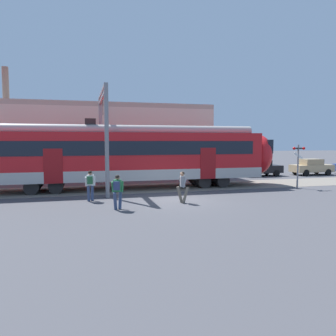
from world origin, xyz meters
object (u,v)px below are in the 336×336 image
(parked_car_black, at_px, (260,168))
(crossing_signal, at_px, (298,159))
(pedestrian_green, at_px, (117,189))
(pedestrian_grey, at_px, (183,185))
(parked_car_tan, at_px, (311,167))
(pedestrian_white, at_px, (90,183))

(parked_car_black, bearing_deg, crossing_signal, -101.87)
(pedestrian_green, relative_size, pedestrian_grey, 1.00)
(pedestrian_grey, height_order, parked_car_tan, pedestrian_grey)
(pedestrian_green, height_order, parked_car_black, pedestrian_green)
(pedestrian_white, height_order, pedestrian_grey, same)
(pedestrian_green, relative_size, parked_car_tan, 0.41)
(pedestrian_white, height_order, parked_car_tan, pedestrian_white)
(pedestrian_green, distance_m, parked_car_black, 18.65)
(pedestrian_white, bearing_deg, parked_car_tan, 23.04)
(pedestrian_white, distance_m, crossing_signal, 14.08)
(crossing_signal, bearing_deg, pedestrian_green, -162.44)
(pedestrian_green, xyz_separation_m, crossing_signal, (12.77, 4.04, 1.02))
(pedestrian_white, relative_size, crossing_signal, 0.56)
(parked_car_black, relative_size, crossing_signal, 1.36)
(pedestrian_grey, bearing_deg, crossing_signal, 18.81)
(pedestrian_grey, height_order, crossing_signal, crossing_signal)
(pedestrian_grey, bearing_deg, parked_car_tan, 33.12)
(pedestrian_green, height_order, crossing_signal, crossing_signal)
(parked_car_tan, bearing_deg, pedestrian_green, -149.81)
(parked_car_tan, bearing_deg, pedestrian_grey, -146.88)
(parked_car_black, distance_m, crossing_signal, 8.07)
(pedestrian_white, relative_size, parked_car_black, 0.41)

